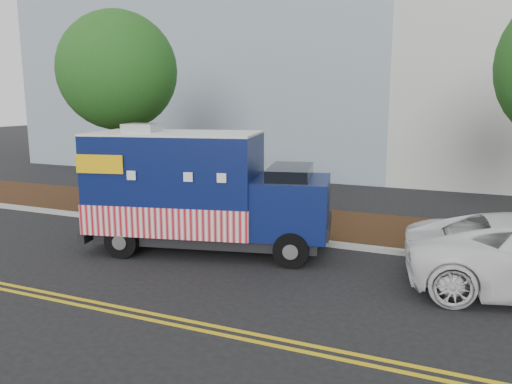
% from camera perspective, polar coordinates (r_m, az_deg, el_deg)
% --- Properties ---
extents(ground, '(120.00, 120.00, 0.00)m').
position_cam_1_polar(ground, '(13.99, -1.58, -6.76)').
color(ground, black).
rests_on(ground, ground).
extents(curb, '(120.00, 0.18, 0.15)m').
position_cam_1_polar(curb, '(15.20, 0.65, -5.05)').
color(curb, '#9E9E99').
rests_on(curb, ground).
extents(mulch_strip, '(120.00, 4.00, 0.15)m').
position_cam_1_polar(mulch_strip, '(17.09, 3.37, -3.29)').
color(mulch_strip, black).
rests_on(mulch_strip, ground).
extents(centerline_near, '(120.00, 0.10, 0.01)m').
position_cam_1_polar(centerline_near, '(10.38, -12.26, -13.33)').
color(centerline_near, gold).
rests_on(centerline_near, ground).
extents(centerline_far, '(120.00, 0.10, 0.01)m').
position_cam_1_polar(centerline_far, '(10.20, -13.10, -13.82)').
color(centerline_far, gold).
rests_on(centerline_far, ground).
extents(tree_a, '(4.35, 4.35, 7.36)m').
position_cam_1_polar(tree_a, '(19.55, -15.53, 13.17)').
color(tree_a, '#38281C').
rests_on(tree_a, ground).
extents(sign_post, '(0.06, 0.06, 2.40)m').
position_cam_1_polar(sign_post, '(17.07, -9.80, 0.41)').
color(sign_post, '#473828').
rests_on(sign_post, ground).
extents(food_truck, '(7.01, 3.84, 3.51)m').
position_cam_1_polar(food_truck, '(13.90, -6.75, -0.20)').
color(food_truck, black).
rests_on(food_truck, ground).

